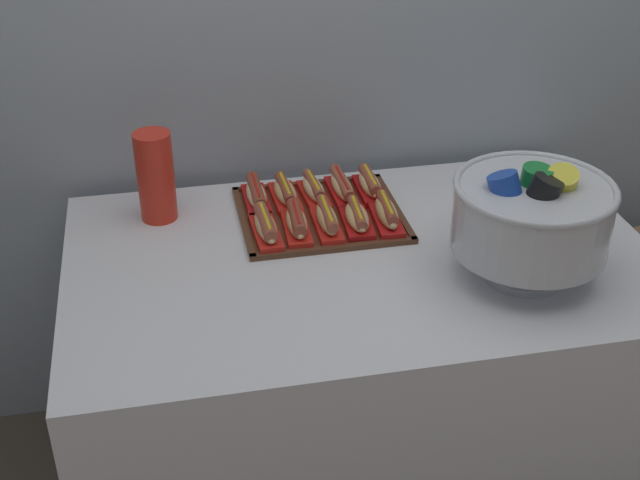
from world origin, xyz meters
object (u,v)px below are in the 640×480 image
object	(u,v)px
serving_tray	(320,215)
buffet_table	(358,372)
hot_dog_3	(357,218)
hot_dog_0	(266,227)
cup_stack	(156,176)
hot_dog_4	(387,214)
hot_dog_9	(370,185)
punch_bowl	(532,215)
hot_dog_2	(327,220)
hot_dog_7	(314,190)
hot_dog_5	(256,195)
hot_dog_8	(342,187)
hot_dog_1	(297,223)
hot_dog_6	(285,193)

from	to	relation	value
serving_tray	buffet_table	bearing A→B (deg)	-73.46
serving_tray	hot_dog_3	world-z (taller)	hot_dog_3
serving_tray	hot_dog_3	distance (m)	0.11
hot_dog_0	serving_tray	bearing A→B (deg)	28.74
cup_stack	hot_dog_4	bearing A→B (deg)	-16.35
hot_dog_3	hot_dog_4	distance (m)	0.08
hot_dog_9	punch_bowl	world-z (taller)	punch_bowl
serving_tray	cup_stack	size ratio (longest dim) A/B	1.77
buffet_table	hot_dog_2	world-z (taller)	hot_dog_2
hot_dog_7	hot_dog_4	bearing A→B (deg)	-47.80
hot_dog_0	cup_stack	bearing A→B (deg)	147.04
hot_dog_5	hot_dog_8	size ratio (longest dim) A/B	0.97
hot_dog_0	cup_stack	size ratio (longest dim) A/B	0.79
hot_dog_0	hot_dog_8	distance (m)	0.28
hot_dog_5	buffet_table	bearing A→B (deg)	-53.37
hot_dog_1	hot_dog_8	world-z (taller)	hot_dog_1
hot_dog_0	hot_dog_2	bearing A→B (deg)	-0.07
hot_dog_2	hot_dog_4	xyz separation A→B (m)	(0.15, -0.00, 0.00)
hot_dog_9	punch_bowl	xyz separation A→B (m)	(0.24, -0.44, 0.12)
buffet_table	punch_bowl	bearing A→B (deg)	-26.07
hot_dog_1	hot_dog_3	world-z (taller)	hot_dog_1
hot_dog_4	serving_tray	bearing A→B (deg)	151.12
serving_tray	hot_dog_6	size ratio (longest dim) A/B	2.42
hot_dog_0	hot_dog_1	xyz separation A→B (m)	(0.07, -0.00, 0.00)
hot_dog_1	hot_dog_7	bearing A→B (deg)	65.49
buffet_table	cup_stack	size ratio (longest dim) A/B	5.99
buffet_table	hot_dog_8	bearing A→B (deg)	86.67
hot_dog_6	hot_dog_9	bearing A→B (deg)	-0.07
buffet_table	hot_dog_5	size ratio (longest dim) A/B	7.98
hot_dog_3	cup_stack	distance (m)	0.51
serving_tray	hot_dog_5	world-z (taller)	hot_dog_5
hot_dog_7	hot_dog_9	size ratio (longest dim) A/B	0.99
hot_dog_8	hot_dog_7	bearing A→B (deg)	179.93
hot_dog_1	hot_dog_9	distance (m)	0.28
hot_dog_9	hot_dog_3	bearing A→B (deg)	-114.51
hot_dog_4	cup_stack	xyz separation A→B (m)	(-0.55, 0.16, 0.08)
serving_tray	cup_stack	xyz separation A→B (m)	(-0.40, 0.08, 0.11)
hot_dog_3	hot_dog_7	world-z (taller)	hot_dog_7
serving_tray	hot_dog_1	xyz separation A→B (m)	(-0.08, -0.08, 0.03)
hot_dog_1	hot_dog_2	world-z (taller)	same
hot_dog_6	hot_dog_7	size ratio (longest dim) A/B	1.03
hot_dog_4	hot_dog_2	bearing A→B (deg)	179.93
serving_tray	hot_dog_7	xyz separation A→B (m)	(0.00, 0.08, 0.03)
buffet_table	hot_dog_3	bearing A→B (deg)	82.07
hot_dog_2	hot_dog_8	size ratio (longest dim) A/B	0.95
hot_dog_1	hot_dog_8	size ratio (longest dim) A/B	0.95
hot_dog_2	hot_dog_5	xyz separation A→B (m)	(-0.15, 0.17, -0.00)
hot_dog_0	hot_dog_8	size ratio (longest dim) A/B	1.02
hot_dog_1	hot_dog_9	size ratio (longest dim) A/B	1.03
hot_dog_4	hot_dog_7	distance (m)	0.22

